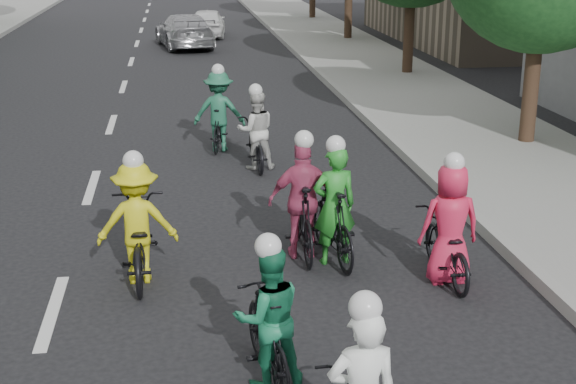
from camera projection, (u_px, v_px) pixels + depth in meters
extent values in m
plane|color=black|center=(53.00, 312.00, 9.50)|extent=(120.00, 120.00, 0.00)
cube|color=gray|center=(438.00, 112.00, 19.96)|extent=(4.00, 80.00, 0.15)
cube|color=#999993|center=(362.00, 113.00, 19.70)|extent=(0.18, 80.00, 0.18)
cylinder|color=black|center=(530.00, 94.00, 16.54)|extent=(0.32, 0.32, 2.27)
cylinder|color=black|center=(409.00, 37.00, 24.99)|extent=(0.32, 0.32, 2.48)
cylinder|color=black|center=(348.00, 14.00, 33.51)|extent=(0.32, 0.32, 2.27)
sphere|color=silver|center=(365.00, 307.00, 6.02)|extent=(0.26, 0.26, 0.26)
imported|color=black|center=(268.00, 335.00, 7.94)|extent=(0.66, 1.64, 0.95)
imported|color=#1A774F|center=(269.00, 318.00, 7.77)|extent=(0.77, 0.64, 1.44)
sphere|color=silver|center=(268.00, 246.00, 7.55)|extent=(0.26, 0.26, 0.26)
imported|color=black|center=(138.00, 241.00, 10.32)|extent=(0.70, 1.92, 1.01)
imported|color=yellow|center=(137.00, 223.00, 10.14)|extent=(1.03, 0.60, 1.58)
sphere|color=silver|center=(133.00, 161.00, 9.89)|extent=(0.26, 0.26, 0.26)
imported|color=black|center=(302.00, 218.00, 11.08)|extent=(0.52, 1.78, 1.07)
imported|color=#BF436D|center=(304.00, 200.00, 10.90)|extent=(0.97, 0.41, 1.65)
sphere|color=silver|center=(304.00, 140.00, 10.64)|extent=(0.26, 0.26, 0.26)
imported|color=black|center=(446.00, 247.00, 10.30)|extent=(0.58, 1.67, 0.87)
imported|color=#D72247|center=(450.00, 224.00, 10.10)|extent=(0.77, 0.50, 1.58)
sphere|color=silver|center=(454.00, 162.00, 9.85)|extent=(0.26, 0.26, 0.26)
imported|color=black|center=(333.00, 223.00, 10.88)|extent=(0.70, 1.80, 1.05)
imported|color=#27902A|center=(335.00, 206.00, 10.70)|extent=(0.64, 0.46, 1.63)
sphere|color=silver|center=(336.00, 145.00, 10.45)|extent=(0.26, 0.26, 0.26)
imported|color=black|center=(256.00, 144.00, 15.34)|extent=(0.65, 1.74, 0.90)
imported|color=silver|center=(256.00, 130.00, 15.15)|extent=(0.74, 0.58, 1.48)
sphere|color=silver|center=(256.00, 91.00, 14.92)|extent=(0.26, 0.26, 0.26)
imported|color=black|center=(219.00, 128.00, 16.62)|extent=(0.72, 1.56, 0.90)
imported|color=#216548|center=(219.00, 111.00, 16.41)|extent=(1.17, 0.81, 1.65)
sphere|color=silver|center=(218.00, 70.00, 16.16)|extent=(0.26, 0.26, 0.26)
imported|color=#A8A8AC|center=(184.00, 31.00, 31.75)|extent=(2.55, 4.79, 1.32)
imported|color=white|center=(208.00, 22.00, 35.19)|extent=(1.77, 3.75, 1.24)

